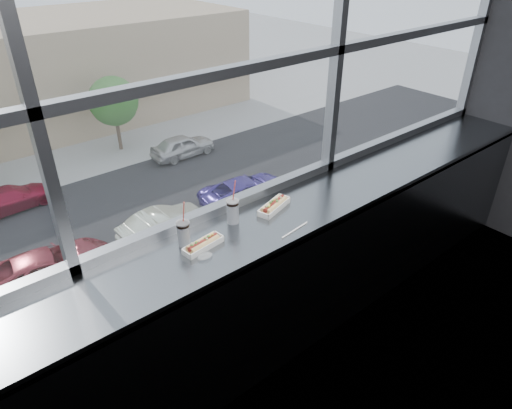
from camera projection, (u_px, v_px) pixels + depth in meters
wall_back_lower at (226, 275)px, 3.30m from camera, size 6.00×0.00×6.00m
window_glass at (213, 16)px, 2.42m from camera, size 6.00×0.00×6.00m
window_mullions at (215, 17)px, 2.41m from camera, size 6.00×0.08×2.40m
counter at (249, 232)px, 2.85m from camera, size 6.00×0.55×0.06m
counter_fascia at (274, 316)px, 2.95m from camera, size 6.00×0.04×1.04m
hotdog_tray_left at (203, 244)px, 2.65m from camera, size 0.27×0.12×0.06m
hotdog_tray_right at (274, 205)px, 3.02m from camera, size 0.29×0.17×0.07m
soda_cup_left at (183, 232)px, 2.64m from camera, size 0.08×0.08×0.30m
soda_cup_right at (233, 210)px, 2.85m from camera, size 0.08×0.08×0.30m
loose_straw at (295, 230)px, 2.81m from camera, size 0.24×0.04×0.01m
wrapper at (205, 256)px, 2.57m from camera, size 0.10×0.07×0.02m
car_near_e at (247, 187)px, 26.24m from camera, size 3.36×6.51×2.08m
car_near_c at (48, 264)px, 20.08m from camera, size 3.42×6.83×2.19m
car_far_c at (182, 142)px, 31.86m from camera, size 2.67×6.27×2.08m
car_near_d at (163, 220)px, 23.26m from camera, size 2.79×6.30×2.07m
car_far_b at (9, 195)px, 25.70m from camera, size 2.79×5.74×1.85m
tree_right at (113, 101)px, 31.64m from camera, size 3.43×3.43×5.36m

